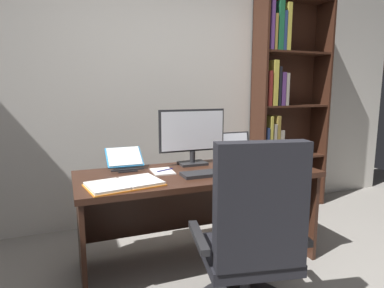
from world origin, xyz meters
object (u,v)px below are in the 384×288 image
Objects in this scene: office_chair at (252,250)px; notepad at (162,171)px; monitor at (192,136)px; laptop at (236,155)px; desk at (194,193)px; computer_mouse at (247,168)px; reading_stand_with_book at (125,159)px; bookshelf at (282,102)px; open_binder at (124,184)px; coffee_mug at (277,155)px; pen at (165,170)px; keyboard at (210,173)px.

notepad is at bearing 118.52° from office_chair.
monitor reaches higher than office_chair.
monitor is 0.44m from laptop.
desk is 17.04× the size of computer_mouse.
reading_stand_with_book reaches higher than computer_mouse.
bookshelf reaches higher than open_binder.
coffee_mug is at bearing 27.52° from computer_mouse.
monitor is 1.09× the size of open_binder.
monitor is at bearing 74.10° from desk.
reading_stand_with_book is (-0.94, 0.05, 0.02)m from laptop.
computer_mouse is (-0.10, -0.36, -0.03)m from laptop.
computer_mouse is at bearing -25.87° from reading_stand_with_book.
monitor is (-1.28, -0.58, -0.24)m from bookshelf.
bookshelf reaches higher than pen.
bookshelf is at bearing 43.70° from computer_mouse.
bookshelf is 4.49× the size of open_binder.
keyboard is 2.00× the size of notepad.
reading_stand_with_book is 0.53× the size of open_binder.
laptop is (-0.88, -0.58, -0.42)m from bookshelf.
bookshelf is at bearing 25.02° from notepad.
open_binder is 1.37m from coffee_mug.
office_chair is at bearing -93.48° from keyboard.
office_chair is 3.93× the size of reading_stand_with_book.
open_binder reaches higher than notepad.
open_binder is 3.64× the size of pen.
open_binder is at bearing -175.40° from keyboard.
pen is 1.00m from coffee_mug.
keyboard reaches higher than pen.
keyboard is (-1.28, -0.94, -0.46)m from bookshelf.
office_chair reaches higher than desk.
open_binder is (-1.03, -0.41, -0.04)m from laptop.
coffee_mug is (0.72, 0.22, 0.04)m from keyboard.
open_binder is at bearing -158.28° from laptop.
bookshelf is (1.33, 0.73, 0.66)m from desk.
reading_stand_with_book reaches higher than notepad.
keyboard is 0.82× the size of open_binder.
laptop reaches higher than desk.
reading_stand_with_book reaches higher than keyboard.
bookshelf is at bearing 28.96° from desk.
computer_mouse is 0.20× the size of open_binder.
desk is 0.80m from coffee_mug.
monitor reaches higher than open_binder.
keyboard is (-0.40, -0.36, -0.04)m from laptop.
coffee_mug is at bearing 0.99° from pen.
notepad is at bearing -40.59° from reading_stand_with_book.
office_chair is at bearing -64.49° from reading_stand_with_book.
bookshelf is 1.43m from monitor.
coffee_mug reaches higher than computer_mouse.
reading_stand_with_book is at bearing 139.41° from notepad.
office_chair is at bearing -89.66° from desk.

